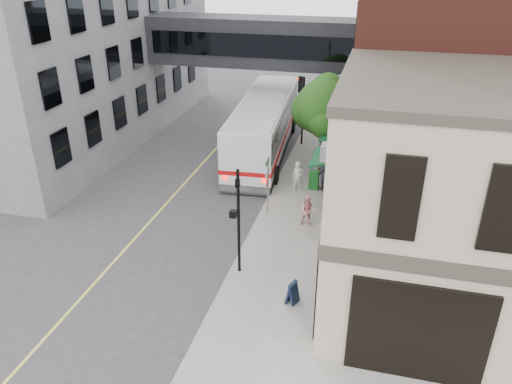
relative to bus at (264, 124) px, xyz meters
The scene contains 17 objects.
ground 15.47m from the bus, 83.38° to the right, with size 120.00×120.00×0.00m, color #38383A.
sidewalk_main 4.39m from the bus, 18.25° to the right, with size 4.00×60.00×0.15m, color gray.
corner_building 17.20m from the bus, 50.95° to the right, with size 10.19×8.12×8.45m.
brick_building 12.79m from the bus, ahead, with size 13.76×18.00×14.00m.
opposite_building 16.07m from the bus, behind, with size 14.00×24.00×14.00m, color slate.
skyway_bridge 5.47m from the bus, 114.06° to the left, with size 14.00×3.18×3.00m.
traffic_signal_near 13.45m from the bus, 80.83° to the right, with size 0.44×0.22×4.60m.
traffic_signal_far 3.03m from the bus, 40.88° to the left, with size 0.53×0.28×4.50m.
street_sign_pole 8.52m from the bus, 75.31° to the right, with size 0.08×0.75×3.00m.
street_tree 4.87m from the bus, 27.06° to the right, with size 3.80×3.20×5.60m.
lane_marking 6.46m from the bus, 121.64° to the right, with size 0.12×40.00×0.01m, color #D8CC4C.
bus is the anchor object (origin of this frame).
pedestrian_a 6.30m from the bus, 59.52° to the right, with size 0.61×0.40×1.68m, color silver.
pedestrian_b 9.89m from the bus, 64.34° to the right, with size 0.74×0.58×1.52m, color pink.
pedestrian_c 6.75m from the bus, 47.96° to the right, with size 1.03×0.59×1.59m, color #222129.
newspaper_box 6.36m from the bus, 50.75° to the right, with size 0.51×0.45×1.02m, color #145B1B.
sandwich_board 15.46m from the bus, 72.55° to the right, with size 0.32×0.49×0.88m, color #101C31.
Camera 1 is at (5.22, -14.10, 12.00)m, focal length 35.00 mm.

